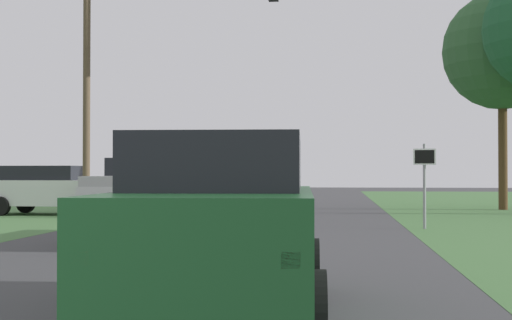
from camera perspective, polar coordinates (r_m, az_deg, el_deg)
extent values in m
plane|color=#424244|center=(14.08, -4.73, -7.21)|extent=(120.00, 120.00, 0.00)
cube|color=#194C23|center=(7.53, -2.79, -6.14)|extent=(2.08, 4.68, 0.98)
cube|color=black|center=(7.73, -2.59, -0.29)|extent=(1.78, 2.93, 0.56)
cube|color=red|center=(5.47, -13.66, -7.55)|extent=(0.14, 0.07, 0.12)
cube|color=red|center=(5.22, 2.77, -7.88)|extent=(0.14, 0.07, 0.12)
cylinder|color=black|center=(9.13, -7.65, -8.32)|extent=(0.26, 0.73, 0.72)
cylinder|color=black|center=(8.96, 4.29, -8.47)|extent=(0.26, 0.73, 0.72)
cylinder|color=black|center=(6.39, -12.83, -11.48)|extent=(0.26, 0.73, 0.72)
cylinder|color=black|center=(6.14, 4.53, -11.94)|extent=(0.26, 0.73, 0.72)
cube|color=silver|center=(16.37, -7.54, -3.43)|extent=(2.06, 5.13, 0.85)
cube|color=black|center=(16.11, -7.76, -0.92)|extent=(1.80, 1.95, 0.58)
cube|color=#B8B8B8|center=(14.82, -9.05, -1.64)|extent=(1.94, 1.95, 0.20)
cube|color=red|center=(14.20, -13.34, -3.62)|extent=(0.14, 0.06, 0.12)
cube|color=red|center=(13.72, -6.76, -3.73)|extent=(0.14, 0.06, 0.12)
cylinder|color=black|center=(18.19, -9.42, -4.53)|extent=(0.25, 0.80, 0.80)
cylinder|color=black|center=(17.73, -3.07, -4.63)|extent=(0.25, 0.80, 0.80)
cylinder|color=black|center=(15.17, -12.77, -5.22)|extent=(0.25, 0.80, 0.80)
cylinder|color=black|center=(14.62, -5.20, -5.41)|extent=(0.25, 0.80, 0.80)
cylinder|color=brown|center=(25.09, -13.23, 5.56)|extent=(0.24, 0.24, 8.76)
cylinder|color=gray|center=(20.04, 13.16, -2.04)|extent=(0.08, 0.08, 2.30)
cube|color=white|center=(20.01, 13.16, 0.25)|extent=(0.60, 0.03, 0.44)
cube|color=black|center=(20.00, 13.17, 0.26)|extent=(0.52, 0.01, 0.36)
cube|color=silver|center=(27.20, -15.95, -2.49)|extent=(4.63, 2.09, 0.91)
cube|color=black|center=(27.28, -16.38, -0.99)|extent=(2.80, 1.79, 0.51)
cube|color=red|center=(25.61, -12.11, -2.50)|extent=(0.07, 0.14, 0.12)
cube|color=red|center=(27.07, -10.93, -2.42)|extent=(0.07, 0.14, 0.12)
cylinder|color=black|center=(26.99, -19.53, -3.45)|extent=(0.69, 0.26, 0.68)
cylinder|color=black|center=(28.68, -17.73, -3.32)|extent=(0.69, 0.26, 0.68)
cylinder|color=black|center=(25.77, -13.99, -3.60)|extent=(0.69, 0.26, 0.68)
cylinder|color=black|center=(27.54, -12.45, -3.44)|extent=(0.69, 0.26, 0.68)
cylinder|color=#4C351E|center=(31.21, 18.91, 0.59)|extent=(0.36, 0.36, 4.72)
sphere|color=#2E5830|center=(31.60, 18.87, 8.18)|extent=(4.84, 4.84, 4.84)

